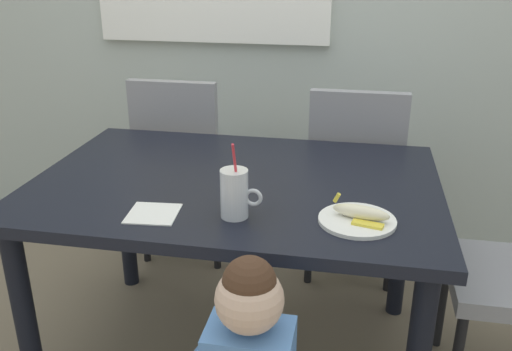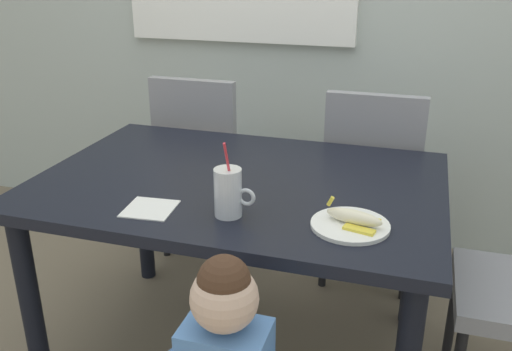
# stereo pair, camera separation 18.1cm
# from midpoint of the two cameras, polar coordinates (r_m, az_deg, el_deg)

# --- Properties ---
(dining_table) EXTENTS (1.41, 0.98, 0.76)m
(dining_table) POSITION_cam_midpoint_polar(r_m,az_deg,el_deg) (1.98, -4.70, -3.04)
(dining_table) COLOR black
(dining_table) RESTS_ON ground
(dining_chair_left) EXTENTS (0.44, 0.44, 0.96)m
(dining_chair_left) POSITION_cam_midpoint_polar(r_m,az_deg,el_deg) (2.79, -9.36, 1.66)
(dining_chair_left) COLOR gray
(dining_chair_left) RESTS_ON ground
(dining_chair_right) EXTENTS (0.44, 0.45, 0.96)m
(dining_chair_right) POSITION_cam_midpoint_polar(r_m,az_deg,el_deg) (2.59, 8.19, 0.12)
(dining_chair_right) COLOR gray
(dining_chair_right) RESTS_ON ground
(milk_cup) EXTENTS (0.13, 0.09, 0.25)m
(milk_cup) POSITION_cam_midpoint_polar(r_m,az_deg,el_deg) (1.65, -5.36, -2.21)
(milk_cup) COLOR silver
(milk_cup) RESTS_ON dining_table
(snack_plate) EXTENTS (0.23, 0.23, 0.01)m
(snack_plate) POSITION_cam_midpoint_polar(r_m,az_deg,el_deg) (1.64, 7.32, -4.70)
(snack_plate) COLOR white
(snack_plate) RESTS_ON dining_table
(peeled_banana) EXTENTS (0.18, 0.13, 0.07)m
(peeled_banana) POSITION_cam_midpoint_polar(r_m,az_deg,el_deg) (1.63, 7.76, -3.92)
(peeled_banana) COLOR #F4EAC6
(peeled_banana) RESTS_ON snack_plate
(paper_napkin) EXTENTS (0.16, 0.16, 0.00)m
(paper_napkin) POSITION_cam_midpoint_polar(r_m,az_deg,el_deg) (1.73, -13.56, -3.92)
(paper_napkin) COLOR white
(paper_napkin) RESTS_ON dining_table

